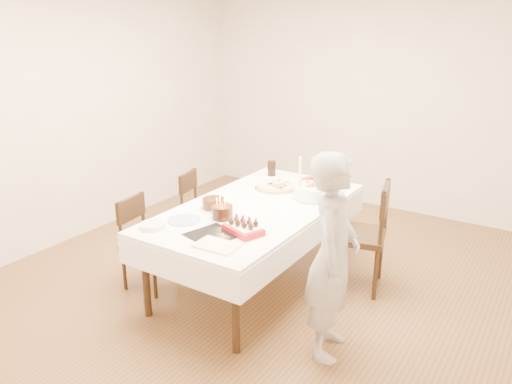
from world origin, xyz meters
The scene contains 22 objects.
floor centered at (0.00, 0.00, 0.00)m, with size 5.00×5.00×0.00m, color #56371D.
wall_back centered at (0.00, 2.50, 1.35)m, with size 4.50×0.04×2.70m, color beige.
wall_left centered at (-2.25, 0.00, 1.35)m, with size 0.04×5.00×2.70m, color beige.
dining_table centered at (0.01, -0.08, 0.38)m, with size 1.14×2.14×0.75m, color white.
chair_right_savory centered at (0.79, 0.36, 0.50)m, with size 0.51×0.51×0.99m, color #311D10, non-canonical shape.
chair_left_savory centered at (-0.90, 0.30, 0.40)m, with size 0.41×0.41×0.81m, color #311D10, non-canonical shape.
chair_left_dessert centered at (-0.76, -0.65, 0.42)m, with size 0.43×0.43×0.83m, color #311D10, non-canonical shape.
person centered at (0.99, -0.63, 0.75)m, with size 0.54×0.36×1.49m, color #B6B0AB.
pizza_white centered at (-0.09, 0.42, 0.77)m, with size 0.42×0.42×0.04m, color beige.
pizza_pepperoni centered at (0.17, 0.75, 0.77)m, with size 0.35×0.35×0.04m, color red.
red_placemat centered at (0.33, 0.59, 0.75)m, with size 0.24×0.24×0.01m, color #B21E1E.
pasta_bowl centered at (0.33, 0.37, 0.81)m, with size 0.35×0.35×0.11m, color white.
taper_candle centered at (0.23, 0.29, 0.95)m, with size 0.09×0.09×0.40m, color white.
shaker_pair centered at (0.01, 0.38, 0.79)m, with size 0.07×0.07×0.08m, color white, non-canonical shape.
cola_glass centered at (-0.36, 0.77, 0.83)m, with size 0.08×0.08×0.16m, color black.
layer_cake centered at (-0.26, -0.35, 0.80)m, with size 0.24×0.24×0.10m, color black.
cake_board centered at (0.07, -0.79, 0.75)m, with size 0.34×0.34×0.01m, color black.
birthday_cake centered at (-0.07, -0.48, 0.84)m, with size 0.17×0.17×0.16m, color #371D0F.
strawberry_box centered at (0.24, -0.63, 0.79)m, with size 0.30×0.20×0.07m, color #A61316, non-canonical shape.
box_lid centered at (0.22, -0.93, 0.75)m, with size 0.32×0.21×0.03m, color beige.
plate_stack centered at (-0.40, -0.93, 0.77)m, with size 0.19×0.19×0.04m, color white.
china_plate centered at (-0.30, -0.69, 0.76)m, with size 0.27×0.27×0.01m, color white.
Camera 1 is at (2.24, -3.51, 2.28)m, focal length 35.00 mm.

